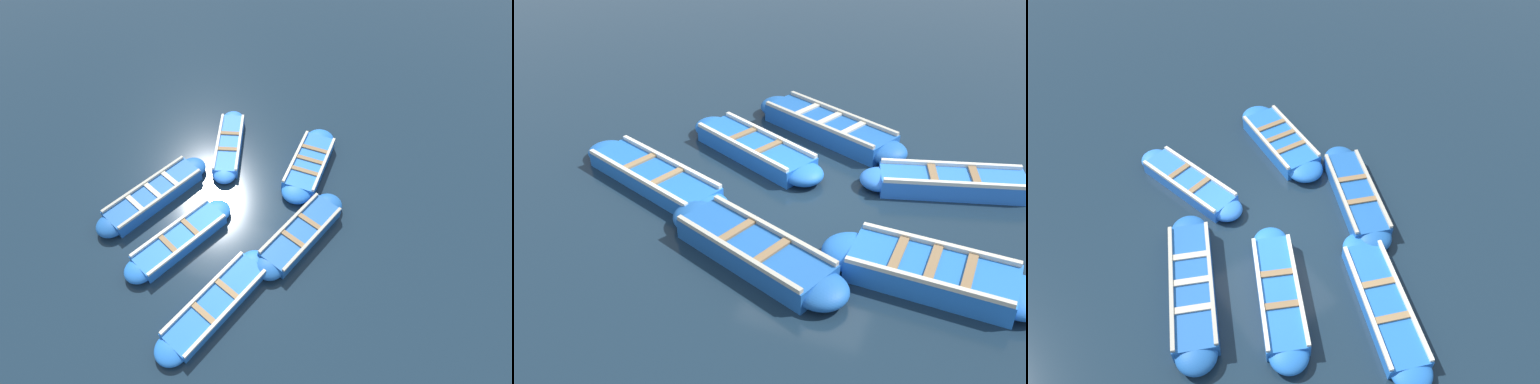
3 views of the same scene
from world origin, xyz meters
TOP-DOWN VIEW (x-y plane):
  - ground_plane at (0.00, 0.00)m, footprint 120.00×120.00m
  - boat_broadside at (-2.27, 1.84)m, footprint 3.38×1.13m
  - boat_outer_right at (-2.27, -0.86)m, footprint 3.40×1.56m
  - boat_inner_gap at (2.92, 0.84)m, footprint 3.69×2.08m
  - boat_centre at (0.43, -2.16)m, footprint 3.79×2.30m
  - boat_drifting at (0.33, 2.26)m, footprint 3.49×2.03m
  - boat_near_quay at (1.55, -0.78)m, footprint 3.43×2.19m

SIDE VIEW (x-z plane):
  - ground_plane at x=0.00m, z-range 0.00..0.00m
  - boat_inner_gap at x=2.92m, z-range -0.03..0.33m
  - boat_outer_right at x=-2.27m, z-range -0.03..0.37m
  - boat_near_quay at x=1.55m, z-range -0.03..0.38m
  - boat_drifting at x=0.33m, z-range -0.03..0.40m
  - boat_broadside at x=-2.27m, z-range -0.03..0.41m
  - boat_centre at x=0.43m, z-range -0.03..0.43m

